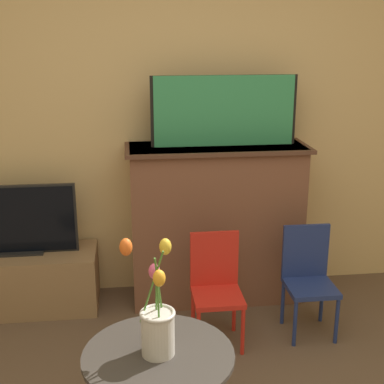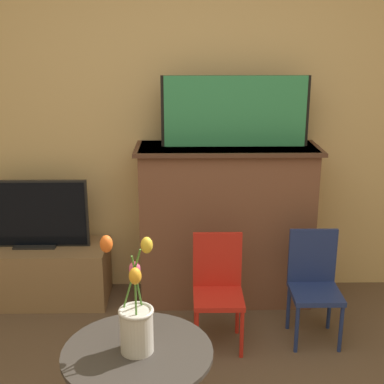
{
  "view_description": "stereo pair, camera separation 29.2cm",
  "coord_description": "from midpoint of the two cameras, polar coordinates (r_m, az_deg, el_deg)",
  "views": [
    {
      "loc": [
        -0.34,
        -1.51,
        1.83
      ],
      "look_at": [
        -0.01,
        1.26,
        0.98
      ],
      "focal_mm": 50.0,
      "sensor_mm": 36.0,
      "label": 1
    },
    {
      "loc": [
        -0.05,
        -1.53,
        1.83
      ],
      "look_at": [
        -0.01,
        1.26,
        0.98
      ],
      "focal_mm": 50.0,
      "sensor_mm": 36.0,
      "label": 2
    }
  ],
  "objects": [
    {
      "name": "chair_blue",
      "position": [
        3.39,
        15.34,
        -9.11
      ],
      "size": [
        0.29,
        0.29,
        0.67
      ],
      "color": "navy",
      "rests_on": "ground"
    },
    {
      "name": "vase_tulips",
      "position": [
        2.26,
        -2.28,
        -13.37
      ],
      "size": [
        0.22,
        0.21,
        0.49
      ],
      "color": "beige",
      "rests_on": "side_table"
    },
    {
      "name": "chair_red",
      "position": [
        3.24,
        5.4,
        -9.85
      ],
      "size": [
        0.29,
        0.29,
        0.67
      ],
      "color": "red",
      "rests_on": "ground"
    },
    {
      "name": "fireplace_mantel",
      "position": [
        3.68,
        5.92,
        -3.31
      ],
      "size": [
        1.21,
        0.44,
        1.09
      ],
      "color": "brown",
      "rests_on": "ground"
    },
    {
      "name": "painting",
      "position": [
        3.5,
        7.04,
        8.51
      ],
      "size": [
        0.96,
        0.03,
        0.46
      ],
      "color": "black",
      "rests_on": "fireplace_mantel"
    },
    {
      "name": "tv_monitor",
      "position": [
        3.72,
        -14.47,
        -2.43
      ],
      "size": [
        0.74,
        0.12,
        0.47
      ],
      "color": "black",
      "rests_on": "tv_stand"
    },
    {
      "name": "tv_stand",
      "position": [
        3.87,
        -14.02,
        -8.45
      ],
      "size": [
        0.97,
        0.41,
        0.4
      ],
      "color": "olive",
      "rests_on": "ground"
    },
    {
      "name": "wall_back",
      "position": [
        3.69,
        2.21,
        9.5
      ],
      "size": [
        8.0,
        0.06,
        2.7
      ],
      "color": "tan",
      "rests_on": "ground"
    }
  ]
}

